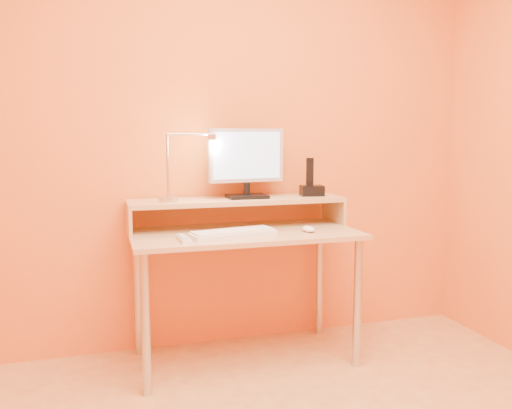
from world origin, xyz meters
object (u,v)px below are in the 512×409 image
object	(u,v)px
lamp_base	(168,199)
monitor_panel	(246,155)
phone_dock	(312,191)
mouse	(308,229)
keyboard	(233,234)
remote_control	(184,239)

from	to	relation	value
lamp_base	monitor_panel	bearing A→B (deg)	5.17
phone_dock	mouse	bearing A→B (deg)	-106.55
lamp_base	phone_dock	bearing A→B (deg)	2.06
keyboard	remote_control	distance (m)	0.27
mouse	remote_control	world-z (taller)	mouse
monitor_panel	phone_dock	distance (m)	0.44
keyboard	remote_control	world-z (taller)	keyboard
phone_dock	remote_control	world-z (taller)	phone_dock
monitor_panel	phone_dock	size ratio (longest dim) A/B	3.36
phone_dock	mouse	xyz separation A→B (m)	(-0.13, -0.27, -0.17)
monitor_panel	remote_control	bearing A→B (deg)	-148.12
phone_dock	remote_control	xyz separation A→B (m)	(-0.80, -0.31, -0.18)
monitor_panel	keyboard	xyz separation A→B (m)	(-0.15, -0.27, -0.39)
lamp_base	keyboard	bearing A→B (deg)	-37.99
mouse	keyboard	bearing A→B (deg)	170.35
lamp_base	keyboard	distance (m)	0.41
lamp_base	remote_control	xyz separation A→B (m)	(0.03, -0.28, -0.16)
lamp_base	remote_control	world-z (taller)	lamp_base
keyboard	phone_dock	bearing A→B (deg)	14.55
keyboard	mouse	world-z (taller)	mouse
monitor_panel	remote_control	xyz separation A→B (m)	(-0.41, -0.32, -0.39)
phone_dock	keyboard	size ratio (longest dim) A/B	0.29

